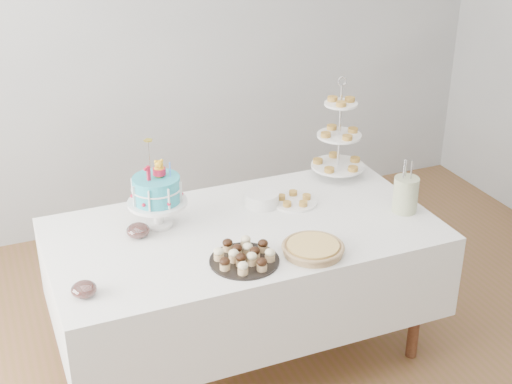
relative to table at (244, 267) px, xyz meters
name	(u,v)px	position (x,y,z in m)	size (l,w,h in m)	color
walls	(269,140)	(0.00, -0.30, 0.81)	(5.04, 4.04, 2.70)	#949799
table	(244,267)	(0.00, 0.00, 0.00)	(1.92, 1.02, 0.77)	white
birthday_cake	(158,204)	(-0.38, 0.19, 0.35)	(0.30, 0.30, 0.45)	white
cupcake_tray	(244,255)	(-0.12, -0.30, 0.26)	(0.32, 0.32, 0.07)	black
pie	(313,248)	(0.21, -0.35, 0.25)	(0.30, 0.30, 0.05)	#A17A57
tiered_stand	(339,136)	(0.73, 0.37, 0.47)	(0.31, 0.31, 0.59)	silver
plate_stack	(262,199)	(0.18, 0.20, 0.26)	(0.18, 0.18, 0.07)	white
pastry_plate	(294,200)	(0.35, 0.15, 0.24)	(0.25, 0.25, 0.04)	white
jam_bowl_a	(84,289)	(-0.84, -0.29, 0.26)	(0.11, 0.11, 0.07)	silver
jam_bowl_b	(138,231)	(-0.50, 0.12, 0.26)	(0.11, 0.11, 0.07)	silver
utensil_pitcher	(406,193)	(0.84, -0.15, 0.33)	(0.14, 0.13, 0.29)	beige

